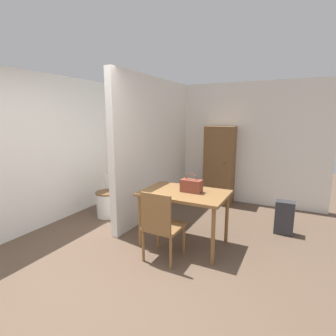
# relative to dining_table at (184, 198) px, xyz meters

# --- Properties ---
(ground_plane) EXTENTS (16.00, 16.00, 0.00)m
(ground_plane) POSITION_rel_dining_table_xyz_m (-0.44, -1.43, -0.70)
(ground_plane) COLOR brown
(wall_back) EXTENTS (4.81, 0.12, 2.50)m
(wall_back) POSITION_rel_dining_table_xyz_m (-0.44, 2.37, 0.55)
(wall_back) COLOR white
(wall_back) RESTS_ON ground_plane
(wall_left) EXTENTS (0.12, 4.74, 2.50)m
(wall_left) POSITION_rel_dining_table_xyz_m (-2.40, 0.44, 0.55)
(wall_left) COLOR white
(wall_left) RESTS_ON ground_plane
(partition_wall) EXTENTS (0.12, 2.59, 2.50)m
(partition_wall) POSITION_rel_dining_table_xyz_m (-1.04, 1.01, 0.55)
(partition_wall) COLOR white
(partition_wall) RESTS_ON ground_plane
(dining_table) EXTENTS (1.18, 0.78, 0.78)m
(dining_table) POSITION_rel_dining_table_xyz_m (0.00, 0.00, 0.00)
(dining_table) COLOR brown
(dining_table) RESTS_ON ground_plane
(wooden_chair) EXTENTS (0.45, 0.45, 0.92)m
(wooden_chair) POSITION_rel_dining_table_xyz_m (-0.08, -0.54, -0.20)
(wooden_chair) COLOR brown
(wooden_chair) RESTS_ON ground_plane
(toilet) EXTENTS (0.42, 0.57, 0.74)m
(toilet) POSITION_rel_dining_table_xyz_m (-1.69, 0.43, -0.38)
(toilet) COLOR white
(toilet) RESTS_ON ground_plane
(handbag) EXTENTS (0.29, 0.15, 0.26)m
(handbag) POSITION_rel_dining_table_xyz_m (0.09, 0.04, 0.18)
(handbag) COLOR brown
(handbag) RESTS_ON dining_table
(wooden_cabinet) EXTENTS (0.59, 0.41, 1.62)m
(wooden_cabinet) POSITION_rel_dining_table_xyz_m (-0.10, 2.09, 0.11)
(wooden_cabinet) COLOR brown
(wooden_cabinet) RESTS_ON ground_plane
(space_heater) EXTENTS (0.28, 0.18, 0.52)m
(space_heater) POSITION_rel_dining_table_xyz_m (1.26, 1.04, -0.44)
(space_heater) COLOR #2D2D33
(space_heater) RESTS_ON ground_plane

